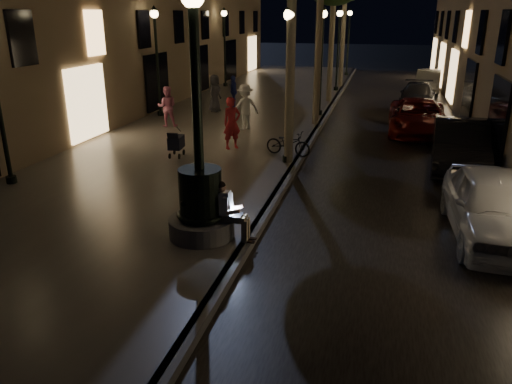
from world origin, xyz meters
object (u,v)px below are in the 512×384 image
(car_front, at_px, (493,206))
(lamp_curb_c, at_px, (339,39))
(lamp_curb_a, at_px, (289,65))
(car_second, at_px, (460,145))
(car_rear, at_px, (418,96))
(car_third, at_px, (418,117))
(bicycle, at_px, (288,143))
(pedestrian_white, at_px, (245,107))
(stroller, at_px, (176,142))
(pedestrian_dark, at_px, (215,93))
(car_fifth, at_px, (428,81))
(lamp_curb_d, at_px, (349,33))
(pedestrian_blue, at_px, (233,91))
(lamp_left_b, at_px, (156,48))
(pedestrian_red, at_px, (232,123))
(fountain_lamppost, at_px, (200,191))
(seated_man_laptop, at_px, (229,209))
(lamp_left_c, at_px, (225,37))
(pedestrian_pink, at_px, (167,107))
(lamp_curb_b, at_px, (322,47))

(car_front, bearing_deg, lamp_curb_c, 103.10)
(lamp_curb_a, height_order, car_second, lamp_curb_a)
(lamp_curb_a, height_order, car_rear, lamp_curb_a)
(lamp_curb_c, relative_size, car_third, 0.98)
(lamp_curb_c, height_order, bicycle, lamp_curb_c)
(lamp_curb_a, xyz_separation_m, car_rear, (4.58, 12.13, -2.61))
(pedestrian_white, bearing_deg, stroller, 40.92)
(car_rear, relative_size, pedestrian_dark, 2.48)
(car_front, xyz_separation_m, car_fifth, (0.14, 22.27, -0.07))
(lamp_curb_d, height_order, pedestrian_blue, lamp_curb_d)
(stroller, distance_m, car_second, 9.11)
(lamp_left_b, relative_size, pedestrian_dark, 2.76)
(stroller, bearing_deg, car_rear, 50.47)
(car_third, distance_m, pedestrian_red, 8.12)
(car_rear, distance_m, pedestrian_blue, 9.58)
(lamp_curb_c, distance_m, lamp_left_b, 12.26)
(lamp_left_b, xyz_separation_m, car_fifth, (12.60, 12.17, -2.56))
(pedestrian_dark, bearing_deg, car_fifth, -35.93)
(lamp_curb_d, xyz_separation_m, pedestrian_red, (-2.17, -22.85, -2.14))
(pedestrian_dark, bearing_deg, lamp_curb_c, -21.85)
(fountain_lamppost, xyz_separation_m, lamp_curb_a, (0.70, 6.00, 2.02))
(seated_man_laptop, xyz_separation_m, lamp_left_c, (-7.01, 22.00, 2.36))
(pedestrian_red, relative_size, pedestrian_pink, 1.08)
(lamp_left_c, bearing_deg, lamp_curb_b, -48.41)
(car_fifth, height_order, bicycle, car_fifth)
(pedestrian_dark, bearing_deg, stroller, -161.48)
(pedestrian_pink, bearing_deg, car_second, 148.57)
(lamp_left_b, relative_size, pedestrian_red, 2.68)
(lamp_curb_d, bearing_deg, car_third, -76.54)
(lamp_curb_a, xyz_separation_m, lamp_left_b, (-7.10, 6.00, 0.00))
(lamp_left_c, xyz_separation_m, car_second, (12.42, -14.72, -2.48))
(bicycle, bearing_deg, lamp_left_c, 36.97)
(car_second, height_order, car_fifth, car_second)
(pedestrian_dark, height_order, bicycle, pedestrian_dark)
(lamp_curb_d, height_order, pedestrian_white, lamp_curb_d)
(seated_man_laptop, bearing_deg, pedestrian_white, 103.49)
(fountain_lamppost, relative_size, lamp_left_b, 1.08)
(fountain_lamppost, relative_size, pedestrian_blue, 3.36)
(lamp_left_b, height_order, pedestrian_dark, lamp_left_b)
(lamp_left_c, height_order, pedestrian_pink, lamp_left_c)
(lamp_curb_b, distance_m, pedestrian_pink, 7.44)
(pedestrian_white, bearing_deg, lamp_curb_d, -132.86)
(lamp_curb_a, relative_size, bicycle, 3.07)
(lamp_left_b, xyz_separation_m, bicycle, (7.00, -5.26, -2.62))
(car_fifth, bearing_deg, car_front, -84.96)
(lamp_curb_d, relative_size, lamp_left_c, 1.00)
(fountain_lamppost, bearing_deg, pedestrian_blue, 104.10)
(car_third, bearing_deg, car_rear, 87.47)
(fountain_lamppost, height_order, pedestrian_pink, fountain_lamppost)
(lamp_curb_d, bearing_deg, bicycle, -90.25)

